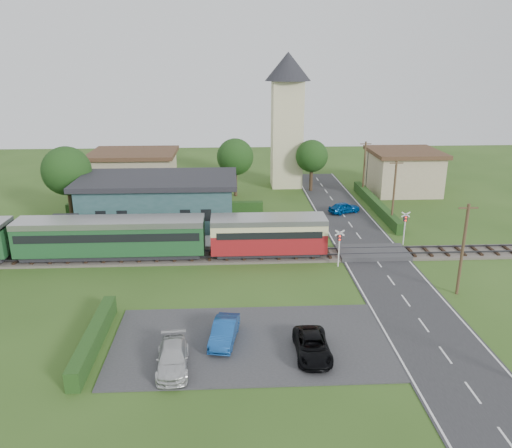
{
  "coord_description": "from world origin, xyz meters",
  "views": [
    {
      "loc": [
        -2.49,
        -38.96,
        16.7
      ],
      "look_at": [
        -0.34,
        4.0,
        2.43
      ],
      "focal_mm": 35.0,
      "sensor_mm": 36.0,
      "label": 1
    }
  ],
  "objects_px": {
    "house_east": "(404,171)",
    "pedestrian_far": "(85,236)",
    "train": "(74,237)",
    "crossing_signal_far": "(405,223)",
    "car_park_silver": "(173,358)",
    "car_park_dark": "(312,346)",
    "station_building": "(159,202)",
    "church_tower": "(287,110)",
    "pedestrian_near": "(236,235)",
    "crossing_signal_near": "(339,243)",
    "car_park_blue": "(224,332)",
    "equipment_hut": "(64,230)",
    "house_west": "(135,172)",
    "car_on_road": "(344,208)"
  },
  "relations": [
    {
      "from": "car_park_silver",
      "to": "church_tower",
      "type": "bearing_deg",
      "value": 71.73
    },
    {
      "from": "house_west",
      "to": "car_park_blue",
      "type": "height_order",
      "value": "house_west"
    },
    {
      "from": "car_park_blue",
      "to": "pedestrian_far",
      "type": "height_order",
      "value": "pedestrian_far"
    },
    {
      "from": "house_east",
      "to": "car_park_dark",
      "type": "distance_m",
      "value": 41.74
    },
    {
      "from": "car_park_silver",
      "to": "car_park_dark",
      "type": "bearing_deg",
      "value": 2.28
    },
    {
      "from": "church_tower",
      "to": "car_park_dark",
      "type": "distance_m",
      "value": 42.82
    },
    {
      "from": "equipment_hut",
      "to": "house_west",
      "type": "relative_size",
      "value": 0.24
    },
    {
      "from": "pedestrian_near",
      "to": "pedestrian_far",
      "type": "distance_m",
      "value": 13.87
    },
    {
      "from": "train",
      "to": "crossing_signal_far",
      "type": "xyz_separation_m",
      "value": [
        29.73,
        2.39,
        -0.04
      ]
    },
    {
      "from": "house_east",
      "to": "pedestrian_far",
      "type": "height_order",
      "value": "house_east"
    },
    {
      "from": "crossing_signal_near",
      "to": "car_park_silver",
      "type": "height_order",
      "value": "crossing_signal_near"
    },
    {
      "from": "car_on_road",
      "to": "pedestrian_near",
      "type": "distance_m",
      "value": 16.08
    },
    {
      "from": "pedestrian_far",
      "to": "pedestrian_near",
      "type": "bearing_deg",
      "value": -112.66
    },
    {
      "from": "crossing_signal_far",
      "to": "pedestrian_far",
      "type": "bearing_deg",
      "value": 179.42
    },
    {
      "from": "train",
      "to": "crossing_signal_near",
      "type": "bearing_deg",
      "value": -6.1
    },
    {
      "from": "house_west",
      "to": "car_on_road",
      "type": "relative_size",
      "value": 2.95
    },
    {
      "from": "station_building",
      "to": "church_tower",
      "type": "relative_size",
      "value": 0.91
    },
    {
      "from": "station_building",
      "to": "car_park_dark",
      "type": "xyz_separation_m",
      "value": [
        12.09,
        -24.64,
        -2.02
      ]
    },
    {
      "from": "station_building",
      "to": "church_tower",
      "type": "bearing_deg",
      "value": 48.59
    },
    {
      "from": "crossing_signal_far",
      "to": "car_park_dark",
      "type": "bearing_deg",
      "value": -122.54
    },
    {
      "from": "house_east",
      "to": "pedestrian_far",
      "type": "distance_m",
      "value": 40.9
    },
    {
      "from": "train",
      "to": "car_park_silver",
      "type": "xyz_separation_m",
      "value": [
        10.16,
        -16.5,
        -1.47
      ]
    },
    {
      "from": "crossing_signal_near",
      "to": "crossing_signal_far",
      "type": "height_order",
      "value": "same"
    },
    {
      "from": "train",
      "to": "house_east",
      "type": "relative_size",
      "value": 4.91
    },
    {
      "from": "equipment_hut",
      "to": "crossing_signal_far",
      "type": "relative_size",
      "value": 0.78
    },
    {
      "from": "crossing_signal_far",
      "to": "house_west",
      "type": "bearing_deg",
      "value": 144.23
    },
    {
      "from": "house_west",
      "to": "pedestrian_far",
      "type": "relative_size",
      "value": 6.46
    },
    {
      "from": "equipment_hut",
      "to": "pedestrian_near",
      "type": "height_order",
      "value": "equipment_hut"
    },
    {
      "from": "pedestrian_near",
      "to": "equipment_hut",
      "type": "bearing_deg",
      "value": 4.76
    },
    {
      "from": "crossing_signal_near",
      "to": "car_park_blue",
      "type": "relative_size",
      "value": 0.83
    },
    {
      "from": "house_west",
      "to": "church_tower",
      "type": "bearing_deg",
      "value": 8.53
    },
    {
      "from": "church_tower",
      "to": "pedestrian_near",
      "type": "distance_m",
      "value": 26.16
    },
    {
      "from": "crossing_signal_far",
      "to": "car_park_silver",
      "type": "distance_m",
      "value": 27.24
    },
    {
      "from": "equipment_hut",
      "to": "station_building",
      "type": "distance_m",
      "value": 9.92
    },
    {
      "from": "car_park_dark",
      "to": "pedestrian_far",
      "type": "height_order",
      "value": "pedestrian_far"
    },
    {
      "from": "train",
      "to": "crossing_signal_far",
      "type": "height_order",
      "value": "train"
    },
    {
      "from": "equipment_hut",
      "to": "crossing_signal_far",
      "type": "distance_m",
      "value": 31.61
    },
    {
      "from": "car_park_silver",
      "to": "pedestrian_near",
      "type": "bearing_deg",
      "value": 74.83
    },
    {
      "from": "church_tower",
      "to": "car_park_silver",
      "type": "xyz_separation_m",
      "value": [
        -10.97,
        -42.5,
        -9.52
      ]
    },
    {
      "from": "car_park_dark",
      "to": "house_west",
      "type": "bearing_deg",
      "value": 114.45
    },
    {
      "from": "station_building",
      "to": "car_park_blue",
      "type": "height_order",
      "value": "station_building"
    },
    {
      "from": "house_west",
      "to": "pedestrian_near",
      "type": "relative_size",
      "value": 6.51
    },
    {
      "from": "train",
      "to": "station_building",
      "type": "bearing_deg",
      "value": 55.73
    },
    {
      "from": "house_west",
      "to": "car_park_silver",
      "type": "distance_m",
      "value": 40.57
    },
    {
      "from": "car_park_silver",
      "to": "pedestrian_far",
      "type": "xyz_separation_m",
      "value": [
        -10.05,
        19.19,
        0.58
      ]
    },
    {
      "from": "car_park_silver",
      "to": "pedestrian_near",
      "type": "height_order",
      "value": "pedestrian_near"
    },
    {
      "from": "equipment_hut",
      "to": "house_west",
      "type": "xyz_separation_m",
      "value": [
        3.0,
        19.8,
        1.04
      ]
    },
    {
      "from": "house_west",
      "to": "crossing_signal_far",
      "type": "bearing_deg",
      "value": -35.77
    },
    {
      "from": "car_park_dark",
      "to": "car_park_blue",
      "type": "bearing_deg",
      "value": 161.35
    },
    {
      "from": "car_park_silver",
      "to": "car_park_dark",
      "type": "distance_m",
      "value": 8.11
    }
  ]
}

